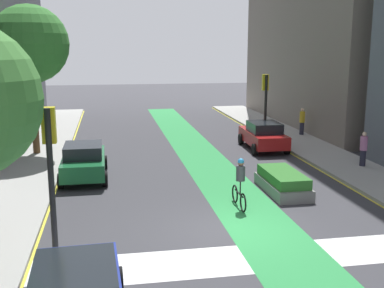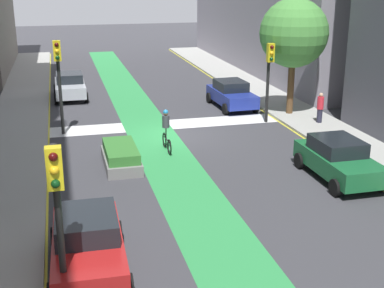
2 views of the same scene
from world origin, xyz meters
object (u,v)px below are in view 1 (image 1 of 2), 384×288
at_px(traffic_signal_near_left, 50,155).
at_px(pedestrian_sidewalk_right_a, 363,149).
at_px(car_green_left_far, 84,161).
at_px(car_red_right_far, 263,135).
at_px(cyclist_in_lane, 240,182).
at_px(pedestrian_sidewalk_right_b, 302,121).
at_px(traffic_signal_far_right, 265,95).
at_px(street_tree_far, 30,45).
at_px(median_planter, 283,182).

xyz_separation_m(traffic_signal_near_left, pedestrian_sidewalk_right_a, (13.39, 7.56, -1.96)).
xyz_separation_m(car_green_left_far, car_red_right_far, (9.72, 4.40, 0.00)).
xyz_separation_m(cyclist_in_lane, pedestrian_sidewalk_right_b, (7.69, 12.59, 0.06)).
relative_size(car_red_right_far, cyclist_in_lane, 2.29).
height_order(traffic_signal_far_right, car_green_left_far, traffic_signal_far_right).
height_order(traffic_signal_far_right, car_red_right_far, traffic_signal_far_right).
relative_size(cyclist_in_lane, pedestrian_sidewalk_right_b, 1.08).
bearing_deg(cyclist_in_lane, street_tree_far, 130.13).
height_order(car_green_left_far, cyclist_in_lane, cyclist_in_lane).
relative_size(car_red_right_far, median_planter, 1.36).
relative_size(car_red_right_far, pedestrian_sidewalk_right_b, 2.48).
height_order(traffic_signal_near_left, cyclist_in_lane, traffic_signal_near_left).
distance_m(traffic_signal_far_right, pedestrian_sidewalk_right_a, 7.51).
distance_m(car_red_right_far, street_tree_far, 13.42).
bearing_deg(street_tree_far, cyclist_in_lane, -49.87).
bearing_deg(car_red_right_far, pedestrian_sidewalk_right_a, -56.92).
bearing_deg(car_green_left_far, traffic_signal_far_right, 30.68).
height_order(cyclist_in_lane, pedestrian_sidewalk_right_b, pedestrian_sidewalk_right_b).
bearing_deg(pedestrian_sidewalk_right_b, median_planter, -116.31).
relative_size(traffic_signal_near_left, traffic_signal_far_right, 1.02).
bearing_deg(median_planter, pedestrian_sidewalk_right_a, 29.25).
height_order(car_green_left_far, street_tree_far, street_tree_far).
bearing_deg(street_tree_far, pedestrian_sidewalk_right_b, 9.21).
bearing_deg(traffic_signal_far_right, car_red_right_far, -110.01).
relative_size(street_tree_far, median_planter, 2.46).
height_order(traffic_signal_near_left, car_red_right_far, traffic_signal_near_left).
bearing_deg(pedestrian_sidewalk_right_a, car_green_left_far, 177.24).
distance_m(traffic_signal_far_right, median_planter, 10.23).
bearing_deg(pedestrian_sidewalk_right_a, street_tree_far, 160.36).
height_order(pedestrian_sidewalk_right_a, pedestrian_sidewalk_right_b, pedestrian_sidewalk_right_b).
relative_size(traffic_signal_far_right, street_tree_far, 0.53).
height_order(car_red_right_far, cyclist_in_lane, cyclist_in_lane).
xyz_separation_m(pedestrian_sidewalk_right_a, street_tree_far, (-15.71, 5.61, 4.84)).
height_order(pedestrian_sidewalk_right_b, street_tree_far, street_tree_far).
xyz_separation_m(pedestrian_sidewalk_right_a, pedestrian_sidewalk_right_b, (0.39, 8.22, 0.04)).
bearing_deg(cyclist_in_lane, car_red_right_far, 66.82).
bearing_deg(median_planter, traffic_signal_far_right, 75.74).
bearing_deg(traffic_signal_near_left, traffic_signal_far_right, 53.13).
xyz_separation_m(car_red_right_far, pedestrian_sidewalk_right_a, (3.27, -5.02, 0.18)).
relative_size(traffic_signal_near_left, cyclist_in_lane, 2.26).
bearing_deg(pedestrian_sidewalk_right_b, pedestrian_sidewalk_right_a, -92.73).
relative_size(traffic_signal_near_left, street_tree_far, 0.54).
distance_m(car_green_left_far, cyclist_in_lane, 7.58).
height_order(traffic_signal_near_left, car_green_left_far, traffic_signal_near_left).
distance_m(cyclist_in_lane, pedestrian_sidewalk_right_a, 8.50).
distance_m(car_green_left_far, street_tree_far, 7.57).
relative_size(traffic_signal_near_left, median_planter, 1.34).
relative_size(traffic_signal_far_right, median_planter, 1.32).
xyz_separation_m(cyclist_in_lane, median_planter, (2.22, 1.53, -0.57)).
bearing_deg(pedestrian_sidewalk_right_b, car_green_left_far, -150.44).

